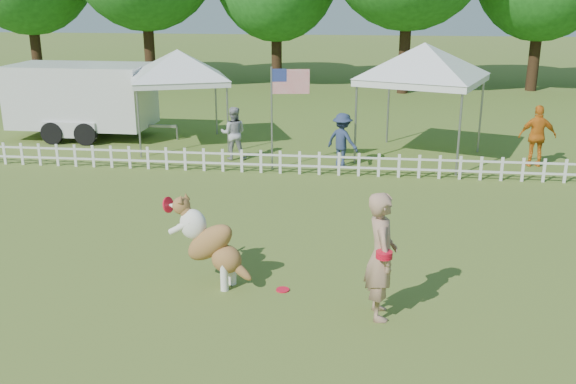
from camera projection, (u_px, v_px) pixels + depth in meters
The scene contains 12 objects.
ground at pixel (268, 300), 9.76m from camera, with size 120.00×120.00×0.00m, color #4B6D22.
picket_fence at pixel (309, 163), 16.29m from camera, with size 22.00×0.08×0.60m, color silver, non-canonical shape.
handler at pixel (381, 256), 9.02m from camera, with size 0.68×0.45×1.87m, color #A47B62.
dog at pixel (211, 243), 10.09m from camera, with size 1.37×0.46×1.41m, color brown, non-canonical shape.
frisbee_on_turf at pixel (283, 290), 10.07m from camera, with size 0.21×0.21×0.02m, color red.
canopy_tent_left at pixel (180, 99), 19.07m from camera, with size 2.70×2.70×2.79m, color silver, non-canonical shape.
canopy_tent_right at pixel (421, 103), 17.59m from camera, with size 3.00×3.00×3.09m, color silver, non-canonical shape.
cargo_trailer at pixel (82, 100), 20.21m from camera, with size 5.33×2.35×2.35m, color silver, non-canonical shape.
flag_pole at pixel (272, 119), 16.43m from camera, with size 1.03×0.11×2.67m, color gray, non-canonical shape.
spectator_a at pixel (233, 133), 17.64m from camera, with size 0.71×0.55×1.47m, color #A3A2A8.
spectator_b at pixel (342, 140), 16.89m from camera, with size 0.93×0.53×1.44m, color navy.
spectator_c at pixel (537, 136), 16.92m from camera, with size 0.96×0.40×1.64m, color orange.
Camera 1 is at (1.38, -8.70, 4.51)m, focal length 40.00 mm.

